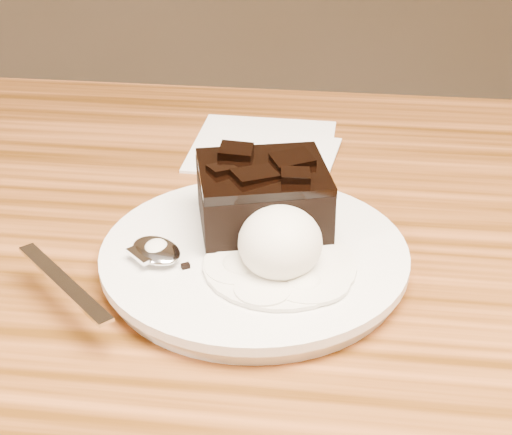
# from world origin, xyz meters

# --- Properties ---
(plate) EXTENTS (0.23, 0.23, 0.02)m
(plate) POSITION_xyz_m (-0.09, 0.02, 0.76)
(plate) COLOR white
(plate) RESTS_ON dining_table
(brownie) EXTENTS (0.11, 0.10, 0.04)m
(brownie) POSITION_xyz_m (-0.09, 0.05, 0.79)
(brownie) COLOR black
(brownie) RESTS_ON plate
(ice_cream_scoop) EXTENTS (0.06, 0.06, 0.05)m
(ice_cream_scoop) POSITION_xyz_m (-0.07, -0.01, 0.79)
(ice_cream_scoop) COLOR white
(ice_cream_scoop) RESTS_ON plate
(melt_puddle) EXTENTS (0.11, 0.11, 0.00)m
(melt_puddle) POSITION_xyz_m (-0.07, -0.01, 0.77)
(melt_puddle) COLOR white
(melt_puddle) RESTS_ON plate
(spoon) EXTENTS (0.15, 0.14, 0.01)m
(spoon) POSITION_xyz_m (-0.16, -0.00, 0.77)
(spoon) COLOR silver
(spoon) RESTS_ON plate
(napkin) EXTENTS (0.14, 0.14, 0.01)m
(napkin) POSITION_xyz_m (-0.11, 0.24, 0.75)
(napkin) COLOR white
(napkin) RESTS_ON dining_table
(crumb_a) EXTENTS (0.01, 0.01, 0.00)m
(crumb_a) POSITION_xyz_m (-0.12, -0.00, 0.77)
(crumb_a) COLOR black
(crumb_a) RESTS_ON plate
(crumb_b) EXTENTS (0.01, 0.01, 0.00)m
(crumb_b) POSITION_xyz_m (-0.11, 0.02, 0.77)
(crumb_b) COLOR black
(crumb_b) RESTS_ON plate
(crumb_c) EXTENTS (0.01, 0.01, 0.00)m
(crumb_c) POSITION_xyz_m (-0.13, -0.02, 0.77)
(crumb_c) COLOR black
(crumb_c) RESTS_ON plate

